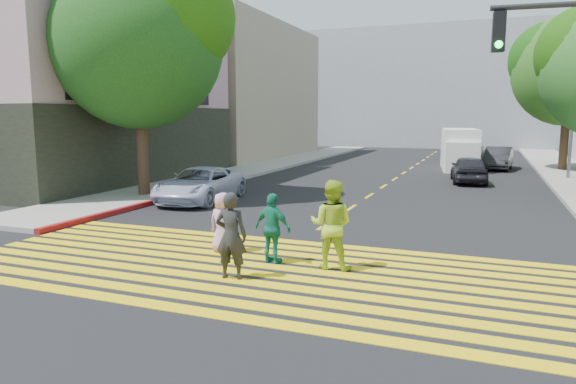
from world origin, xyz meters
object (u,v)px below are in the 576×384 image
Objects in this scene: tree_left at (140,34)px; white_sedan at (200,184)px; pedestrian_child at (223,223)px; pedestrian_woman at (331,225)px; dark_car_near at (469,169)px; white_van at (460,150)px; tree_right_far at (572,64)px; pedestrian_extra at (273,228)px; dark_car_parked at (498,158)px; pedestrian_man at (231,236)px; silver_car at (470,151)px.

tree_left is 2.01× the size of white_sedan.
tree_left is 10.59m from pedestrian_child.
pedestrian_woman is 16.05m from dark_car_near.
pedestrian_woman is 22.21m from white_van.
tree_right_far is 10.09m from dark_car_near.
pedestrian_extra reaches higher than dark_car_parked.
dark_car_parked is 0.77× the size of white_van.
dark_car_parked reaches higher than dark_car_near.
pedestrian_man is 25.07m from dark_car_parked.
tree_left is 26.40m from silver_car.
white_sedan is 17.80m from white_van.
white_sedan is 24.83m from silver_car.
dark_car_near is at bearing -105.51° from pedestrian_child.
dark_car_parked is at bearing 53.38° from white_sedan.
tree_right_far is at bearing 45.16° from white_sedan.
pedestrian_child is (-1.11, 1.70, -0.15)m from pedestrian_man.
dark_car_parked is (3.55, 23.16, -0.26)m from pedestrian_woman.
pedestrian_woman is at bearing 89.05° from silver_car.
dark_car_parked is at bearing -107.49° from dark_car_near.
white_van is (2.68, 22.22, 0.38)m from pedestrian_extra.
tree_right_far is 4.75× the size of pedestrian_woman.
pedestrian_extra is (0.32, 1.31, -0.10)m from pedestrian_man.
dark_car_parked is (4.85, 23.22, -0.09)m from pedestrian_extra.
dark_car_parked is (1.81, -6.55, -0.00)m from silver_car.
tree_right_far is 2.18× the size of dark_car_parked.
silver_car is at bearing 111.04° from dark_car_parked.
white_sedan is (-7.03, 6.49, -0.30)m from pedestrian_woman.
pedestrian_child is 22.22m from white_van.
dark_car_near is at bearing -89.98° from white_van.
pedestrian_child is 0.27× the size of white_van.
pedestrian_extra reaches higher than white_sedan.
tree_left is 1.03× the size of tree_right_far.
pedestrian_man is 23.73m from white_van.
pedestrian_extra is (-1.30, -0.06, -0.17)m from pedestrian_woman.
tree_right_far is 5.15× the size of pedestrian_man.
tree_left is 5.32× the size of pedestrian_man.
white_sedan is at bearing 39.10° from dark_car_near.
tree_left is 12.26m from pedestrian_man.
pedestrian_woman is 23.43m from dark_car_parked.
dark_car_parked is at bearing 17.70° from white_van.
tree_right_far is 7.51m from white_van.
silver_car is at bearing -96.02° from pedestrian_woman.
white_sedan is at bearing -130.61° from tree_right_far.
pedestrian_extra reaches higher than silver_car.
pedestrian_woman is at bearing 175.01° from pedestrian_child.
pedestrian_extra is (8.13, -6.50, -5.43)m from tree_left.
pedestrian_man is 0.33× the size of white_van.
dark_car_near is (11.58, 9.47, -5.54)m from tree_left.
tree_right_far is at bearing -117.63° from pedestrian_man.
pedestrian_child is (-9.79, -22.58, -5.30)m from tree_right_far.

